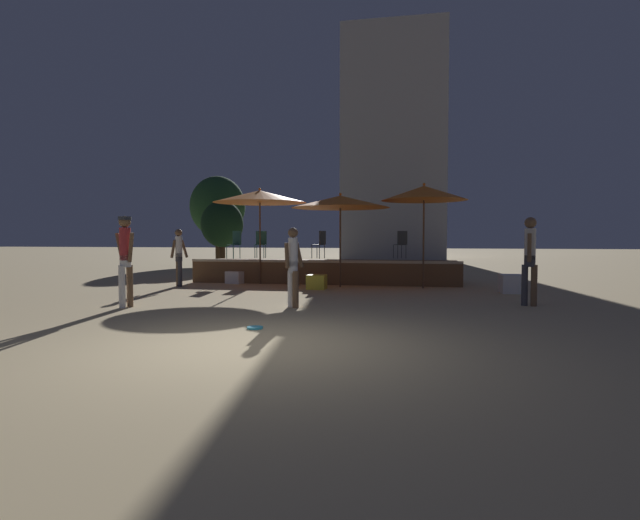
{
  "coord_description": "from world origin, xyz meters",
  "views": [
    {
      "loc": [
        2.17,
        -6.28,
        1.44
      ],
      "look_at": [
        0.0,
        5.01,
        0.92
      ],
      "focal_mm": 28.0,
      "sensor_mm": 36.0,
      "label": 1
    }
  ],
  "objects_px": {
    "patio_umbrella_2": "(260,197)",
    "person_1": "(293,265)",
    "patio_umbrella_1": "(424,193)",
    "person_3": "(179,256)",
    "cube_seat_0": "(317,282)",
    "cube_seat_2": "(512,284)",
    "background_tree_0": "(218,207)",
    "bistro_chair_1": "(320,242)",
    "person_2": "(530,256)",
    "frisbee_disc": "(255,328)",
    "background_tree_1": "(222,224)",
    "patio_umbrella_0": "(340,202)",
    "person_0": "(125,254)",
    "bistro_chair_3": "(401,242)",
    "bistro_chair_0": "(261,242)",
    "bistro_chair_2": "(235,242)",
    "cube_seat_1": "(236,277)"
  },
  "relations": [
    {
      "from": "patio_umbrella_2",
      "to": "person_1",
      "type": "bearing_deg",
      "value": -65.06
    },
    {
      "from": "patio_umbrella_1",
      "to": "person_3",
      "type": "distance_m",
      "value": 7.3
    },
    {
      "from": "cube_seat_0",
      "to": "cube_seat_2",
      "type": "xyz_separation_m",
      "value": [
        5.15,
        -0.03,
        0.04
      ]
    },
    {
      "from": "patio_umbrella_2",
      "to": "background_tree_0",
      "type": "relative_size",
      "value": 0.62
    },
    {
      "from": "cube_seat_0",
      "to": "background_tree_0",
      "type": "height_order",
      "value": "background_tree_0"
    },
    {
      "from": "bistro_chair_1",
      "to": "background_tree_0",
      "type": "relative_size",
      "value": 0.19
    },
    {
      "from": "bistro_chair_1",
      "to": "person_3",
      "type": "bearing_deg",
      "value": -34.24
    },
    {
      "from": "person_1",
      "to": "background_tree_0",
      "type": "bearing_deg",
      "value": -24.39
    },
    {
      "from": "person_2",
      "to": "frisbee_disc",
      "type": "relative_size",
      "value": 7.4
    },
    {
      "from": "background_tree_1",
      "to": "cube_seat_2",
      "type": "bearing_deg",
      "value": -38.03
    },
    {
      "from": "patio_umbrella_0",
      "to": "person_3",
      "type": "xyz_separation_m",
      "value": [
        -4.67,
        -0.73,
        -1.56
      ]
    },
    {
      "from": "person_0",
      "to": "bistro_chair_3",
      "type": "xyz_separation_m",
      "value": [
        5.38,
        7.19,
        0.2
      ]
    },
    {
      "from": "bistro_chair_0",
      "to": "bistro_chair_2",
      "type": "bearing_deg",
      "value": -149.02
    },
    {
      "from": "cube_seat_1",
      "to": "bistro_chair_3",
      "type": "height_order",
      "value": "bistro_chair_3"
    },
    {
      "from": "bistro_chair_3",
      "to": "frisbee_disc",
      "type": "height_order",
      "value": "bistro_chair_3"
    },
    {
      "from": "patio_umbrella_2",
      "to": "person_3",
      "type": "relative_size",
      "value": 1.76
    },
    {
      "from": "cube_seat_2",
      "to": "bistro_chair_2",
      "type": "xyz_separation_m",
      "value": [
        -8.23,
        1.88,
        1.06
      ]
    },
    {
      "from": "bistro_chair_0",
      "to": "background_tree_1",
      "type": "xyz_separation_m",
      "value": [
        -4.05,
        6.65,
        0.76
      ]
    },
    {
      "from": "bistro_chair_3",
      "to": "bistro_chair_0",
      "type": "bearing_deg",
      "value": -24.1
    },
    {
      "from": "bistro_chair_1",
      "to": "cube_seat_2",
      "type": "bearing_deg",
      "value": 89.17
    },
    {
      "from": "bistro_chair_0",
      "to": "person_2",
      "type": "bearing_deg",
      "value": -39.03
    },
    {
      "from": "cube_seat_1",
      "to": "background_tree_1",
      "type": "distance_m",
      "value": 8.79
    },
    {
      "from": "cube_seat_0",
      "to": "background_tree_1",
      "type": "relative_size",
      "value": 0.16
    },
    {
      "from": "background_tree_0",
      "to": "background_tree_1",
      "type": "distance_m",
      "value": 3.5
    },
    {
      "from": "person_0",
      "to": "bistro_chair_3",
      "type": "height_order",
      "value": "person_0"
    },
    {
      "from": "cube_seat_1",
      "to": "background_tree_0",
      "type": "xyz_separation_m",
      "value": [
        -5.06,
        10.8,
        2.92
      ]
    },
    {
      "from": "background_tree_0",
      "to": "cube_seat_2",
      "type": "bearing_deg",
      "value": -42.77
    },
    {
      "from": "cube_seat_2",
      "to": "bistro_chair_3",
      "type": "relative_size",
      "value": 0.66
    },
    {
      "from": "person_0",
      "to": "bistro_chair_2",
      "type": "relative_size",
      "value": 2.09
    },
    {
      "from": "person_3",
      "to": "background_tree_1",
      "type": "bearing_deg",
      "value": -28.9
    },
    {
      "from": "patio_umbrella_1",
      "to": "background_tree_0",
      "type": "xyz_separation_m",
      "value": [
        -10.8,
        11.23,
        0.43
      ]
    },
    {
      "from": "cube_seat_1",
      "to": "person_2",
      "type": "bearing_deg",
      "value": -25.23
    },
    {
      "from": "person_0",
      "to": "frisbee_disc",
      "type": "bearing_deg",
      "value": -95.48
    },
    {
      "from": "person_2",
      "to": "bistro_chair_2",
      "type": "bearing_deg",
      "value": -12.18
    },
    {
      "from": "frisbee_disc",
      "to": "background_tree_0",
      "type": "relative_size",
      "value": 0.05
    },
    {
      "from": "cube_seat_2",
      "to": "background_tree_0",
      "type": "xyz_separation_m",
      "value": [
        -13.03,
        12.05,
        2.87
      ]
    },
    {
      "from": "person_2",
      "to": "bistro_chair_3",
      "type": "relative_size",
      "value": 2.07
    },
    {
      "from": "patio_umbrella_2",
      "to": "bistro_chair_2",
      "type": "relative_size",
      "value": 3.3
    },
    {
      "from": "person_1",
      "to": "cube_seat_0",
      "type": "bearing_deg",
      "value": -48.07
    },
    {
      "from": "cube_seat_0",
      "to": "person_0",
      "type": "bearing_deg",
      "value": -126.13
    },
    {
      "from": "person_0",
      "to": "cube_seat_1",
      "type": "bearing_deg",
      "value": 19.3
    },
    {
      "from": "patio_umbrella_2",
      "to": "cube_seat_0",
      "type": "distance_m",
      "value": 3.44
    },
    {
      "from": "cube_seat_2",
      "to": "bistro_chair_0",
      "type": "xyz_separation_m",
      "value": [
        -7.52,
        2.4,
        1.06
      ]
    },
    {
      "from": "bistro_chair_1",
      "to": "bistro_chair_3",
      "type": "distance_m",
      "value": 2.63
    },
    {
      "from": "person_2",
      "to": "bistro_chair_1",
      "type": "xyz_separation_m",
      "value": [
        -5.41,
        4.89,
        0.25
      ]
    },
    {
      "from": "background_tree_1",
      "to": "cube_seat_0",
      "type": "bearing_deg",
      "value": -54.54
    },
    {
      "from": "cube_seat_2",
      "to": "frisbee_disc",
      "type": "xyz_separation_m",
      "value": [
        -4.92,
        -6.08,
        -0.22
      ]
    },
    {
      "from": "bistro_chair_2",
      "to": "frisbee_disc",
      "type": "bearing_deg",
      "value": -44.25
    },
    {
      "from": "bistro_chair_1",
      "to": "frisbee_disc",
      "type": "xyz_separation_m",
      "value": [
        0.58,
        -8.5,
        -1.28
      ]
    },
    {
      "from": "person_2",
      "to": "background_tree_1",
      "type": "bearing_deg",
      "value": -29.17
    }
  ]
}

